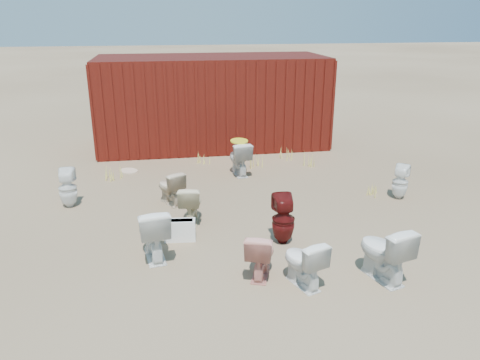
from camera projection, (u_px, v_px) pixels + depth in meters
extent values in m
plane|color=brown|center=(246.00, 220.00, 8.27)|extent=(100.00, 100.00, 0.00)
cube|color=#55110E|center=(212.00, 102.00, 12.70)|extent=(6.00, 2.40, 2.40)
imported|color=white|center=(153.00, 232.00, 6.90)|extent=(0.57, 0.86, 0.81)
imported|color=#E39083|center=(260.00, 253.00, 6.43)|extent=(0.58, 0.75, 0.67)
imported|color=white|center=(303.00, 262.00, 6.20)|extent=(0.59, 0.76, 0.69)
imported|color=#520F0E|center=(283.00, 219.00, 7.34)|extent=(0.38, 0.38, 0.80)
imported|color=white|center=(384.00, 252.00, 6.33)|extent=(0.66, 0.89, 0.81)
imported|color=white|center=(68.00, 188.00, 8.75)|extent=(0.35, 0.35, 0.74)
imported|color=#C9B293|center=(170.00, 187.00, 8.90)|extent=(0.63, 0.74, 0.66)
imported|color=beige|center=(191.00, 203.00, 8.12)|extent=(0.49, 0.72, 0.68)
imported|color=silver|center=(239.00, 158.00, 10.52)|extent=(0.52, 0.80, 0.77)
imported|color=white|center=(400.00, 182.00, 9.15)|extent=(0.43, 0.44, 0.68)
ellipsoid|color=yellow|center=(239.00, 141.00, 10.39)|extent=(0.39, 0.49, 0.02)
cube|color=white|center=(180.00, 230.00, 7.49)|extent=(0.52, 0.24, 0.35)
ellipsoid|color=beige|center=(177.00, 194.00, 9.47)|extent=(0.45, 0.54, 0.02)
ellipsoid|color=beige|center=(129.00, 171.00, 10.85)|extent=(0.58, 0.59, 0.02)
cone|color=#CCBC51|center=(113.00, 173.00, 10.26)|extent=(0.36, 0.36, 0.32)
cone|color=#CCBC51|center=(256.00, 161.00, 11.07)|extent=(0.32, 0.32, 0.30)
cone|color=#CCBC51|center=(311.00, 160.00, 11.13)|extent=(0.36, 0.36, 0.32)
cone|color=#CCBC51|center=(204.00, 158.00, 11.41)|extent=(0.30, 0.30, 0.26)
cone|color=#CCBC51|center=(286.00, 153.00, 11.72)|extent=(0.34, 0.34, 0.34)
cone|color=#CCBC51|center=(373.00, 190.00, 9.37)|extent=(0.28, 0.28, 0.23)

